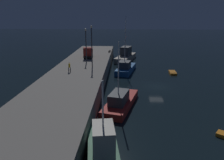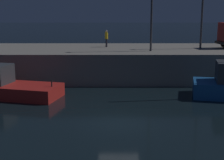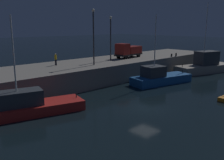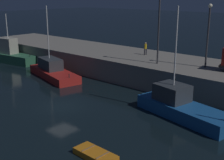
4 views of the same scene
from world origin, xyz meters
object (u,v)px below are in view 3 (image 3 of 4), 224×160
lamp_post_west (93,33)px  bollard_central (172,55)px  fishing_trawler_red (205,65)px  fishing_boat_white (159,77)px  lamp_post_east (111,34)px  dockworker (56,58)px  utility_truck (128,50)px  fishing_boat_orange (29,106)px  bollard_west (176,55)px

lamp_post_west → bollard_central: (16.38, -2.14, -4.31)m
fishing_trawler_red → fishing_boat_white: bearing=179.5°
lamp_post_east → dockworker: size_ratio=4.07×
lamp_post_west → utility_truck: bearing=13.3°
fishing_trawler_red → lamp_post_east: 18.47m
fishing_boat_orange → utility_truck: 23.83m
fishing_trawler_red → bollard_west: bearing=124.9°
fishing_boat_orange → lamp_post_west: size_ratio=1.31×
utility_truck → bollard_west: utility_truck is taller
fishing_trawler_red → fishing_boat_white: 13.56m
fishing_boat_white → fishing_boat_orange: 19.59m
fishing_trawler_red → fishing_boat_orange: (-33.13, 0.96, -0.42)m
lamp_post_east → bollard_central: (11.28, -4.10, -3.87)m
bollard_west → lamp_post_west: bearing=172.3°
utility_truck → lamp_post_west: bearing=-166.7°
fishing_trawler_red → bollard_central: 6.31m
fishing_boat_white → bollard_central: bearing=24.7°
utility_truck → bollard_west: (7.92, -4.63, -0.97)m
fishing_trawler_red → utility_truck: bearing=140.8°
lamp_post_east → bollard_west: 13.68m
fishing_boat_white → bollard_central: size_ratio=19.00×
fishing_trawler_red → fishing_boat_orange: fishing_trawler_red is taller
lamp_post_east → bollard_central: bearing=-20.0°
bollard_central → lamp_post_east: bearing=160.0°
lamp_post_west → bollard_west: size_ratio=13.35×
fishing_boat_orange → utility_truck: size_ratio=1.73×
dockworker → bollard_west: (21.66, -5.79, -0.68)m
lamp_post_east → utility_truck: bearing=4.0°
fishing_boat_orange → utility_truck: (22.24, 7.93, 3.19)m
bollard_west → fishing_boat_white: bearing=-158.6°
fishing_trawler_red → lamp_post_west: size_ratio=1.57×
dockworker → utility_truck: bearing=-4.8°
fishing_boat_white → utility_truck: (2.67, 8.77, 3.11)m
bollard_west → bollard_central: bearing=169.0°
utility_truck → dockworker: utility_truck is taller
bollard_central → lamp_post_west: bearing=172.6°
fishing_boat_white → fishing_trawler_red: bearing=-0.5°
fishing_trawler_red → dockworker: 26.71m
lamp_post_west → dockworker: size_ratio=4.56×
lamp_post_east → utility_truck: size_ratio=1.18×
fishing_trawler_red → lamp_post_west: bearing=162.1°
fishing_boat_white → lamp_post_west: (-6.91, 6.50, 6.41)m
dockworker → bollard_west: dockworker is taller
lamp_post_east → utility_truck: lamp_post_east is taller
utility_truck → fishing_trawler_red: bearing=-39.2°
fishing_boat_white → utility_truck: size_ratio=1.66×
lamp_post_east → utility_truck: 5.32m
dockworker → fishing_boat_white: bearing=-41.9°
fishing_boat_white → fishing_boat_orange: fishing_boat_white is taller
fishing_trawler_red → dockworker: bearing=157.8°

